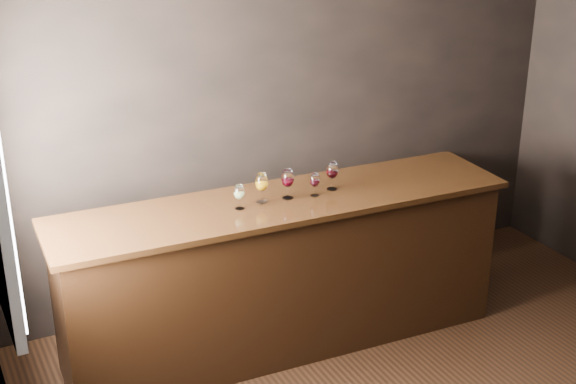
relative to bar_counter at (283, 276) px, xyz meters
name	(u,v)px	position (x,y,z in m)	size (l,w,h in m)	color
room_shell	(424,165)	(0.27, -1.26, 1.24)	(5.02, 4.52, 2.81)	black
bar_counter	(283,276)	(0.00, 0.00, 0.00)	(3.26, 0.71, 1.14)	black
bar_top	(283,202)	(0.00, 0.00, 0.59)	(3.37, 0.78, 0.04)	black
back_bar_shelf	(327,234)	(0.74, 0.66, -0.09)	(2.65, 0.40, 0.95)	black
glass_white	(239,193)	(-0.34, -0.01, 0.73)	(0.07, 0.07, 0.18)	white
glass_amber	(262,183)	(-0.16, 0.02, 0.76)	(0.09, 0.09, 0.22)	white
glass_red_a	(288,179)	(0.04, 0.01, 0.76)	(0.09, 0.09, 0.22)	white
glass_red_b	(315,181)	(0.23, -0.04, 0.73)	(0.07, 0.07, 0.17)	white
glass_red_c	(332,171)	(0.41, 0.02, 0.75)	(0.09, 0.09, 0.21)	white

